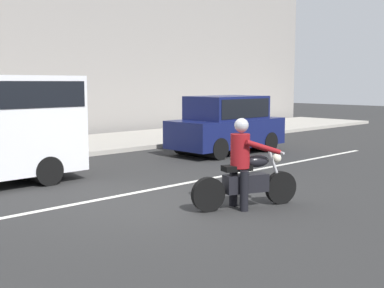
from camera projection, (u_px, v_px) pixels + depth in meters
ground_plane at (148, 204)px, 9.14m from camera, size 80.00×80.00×0.00m
lane_marking_stripe at (139, 192)px, 10.12m from camera, size 18.00×0.14×0.01m
motorcycle_with_rider_crimson at (245, 171)px, 8.80m from camera, size 1.97×0.96×1.60m
parked_hatchback_navy at (227, 124)px, 15.59m from camera, size 3.82×1.76×1.80m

